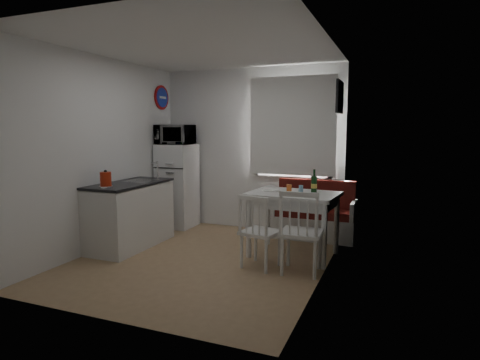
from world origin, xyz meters
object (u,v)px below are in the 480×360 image
object	(u,v)px
kitchen_counter	(131,214)
bench	(314,219)
chair_right	(299,223)
fridge	(177,186)
wine_bottle	(314,181)
dining_table	(294,200)
kettle	(106,179)
microwave	(175,135)
chair_left	(258,224)

from	to	relation	value
kitchen_counter	bench	bearing A→B (deg)	30.49
bench	chair_right	size ratio (longest dim) A/B	2.35
fridge	wine_bottle	distance (m)	2.55
fridge	bench	bearing A→B (deg)	2.72
dining_table	kettle	world-z (taller)	kettle
microwave	dining_table	bearing A→B (deg)	-19.33
bench	microwave	xyz separation A→B (m)	(-2.28, -0.16, 1.25)
fridge	kitchen_counter	bearing A→B (deg)	-90.90
kitchen_counter	wine_bottle	bearing A→B (deg)	12.09
wine_bottle	chair_left	bearing A→B (deg)	-122.62
kitchen_counter	kettle	xyz separation A→B (m)	(0.05, -0.54, 0.55)
fridge	kettle	bearing A→B (deg)	-89.03
kitchen_counter	chair_left	world-z (taller)	kitchen_counter
dining_table	wine_bottle	xyz separation A→B (m)	(0.24, 0.10, 0.24)
dining_table	chair_left	xyz separation A→B (m)	(-0.25, -0.66, -0.19)
bench	chair_left	distance (m)	1.64
chair_right	microwave	distance (m)	2.98
wine_bottle	kitchen_counter	bearing A→B (deg)	-167.91
chair_right	kettle	xyz separation A→B (m)	(-2.40, -0.29, 0.42)
chair_right	microwave	bearing A→B (deg)	146.27
bench	wine_bottle	bearing A→B (deg)	-79.58
microwave	wine_bottle	world-z (taller)	microwave
bench	dining_table	bearing A→B (deg)	-95.20
chair_right	wine_bottle	bearing A→B (deg)	86.90
bench	chair_left	bearing A→B (deg)	-101.89
chair_right	bench	bearing A→B (deg)	92.34
bench	kettle	distance (m)	3.02
kettle	wine_bottle	bearing A→B (deg)	23.84
chair_right	microwave	world-z (taller)	microwave
microwave	kettle	xyz separation A→B (m)	(0.03, -1.73, -0.53)
wine_bottle	dining_table	bearing A→B (deg)	-157.09
dining_table	wine_bottle	bearing A→B (deg)	27.55
chair_left	microwave	size ratio (longest dim) A/B	0.84
kitchen_counter	kettle	size ratio (longest dim) A/B	6.01
kitchen_counter	kettle	bearing A→B (deg)	-84.72
microwave	kitchen_counter	bearing A→B (deg)	-90.94
wine_bottle	fridge	bearing A→B (deg)	163.51
fridge	microwave	xyz separation A→B (m)	(0.00, -0.05, 0.85)
microwave	chair_left	bearing A→B (deg)	-36.35
dining_table	chair_right	size ratio (longest dim) A/B	2.25
microwave	kettle	size ratio (longest dim) A/B	2.63
bench	chair_left	size ratio (longest dim) A/B	2.49
chair_right	kettle	world-z (taller)	kettle
kitchen_counter	wine_bottle	xyz separation A→B (m)	(2.45, 0.52, 0.52)
kettle	microwave	bearing A→B (deg)	90.99
chair_left	wine_bottle	xyz separation A→B (m)	(0.49, 0.76, 0.43)
bench	kitchen_counter	bearing A→B (deg)	-149.51
kitchen_counter	kettle	world-z (taller)	kitchen_counter
chair_right	wine_bottle	world-z (taller)	wine_bottle
microwave	kettle	world-z (taller)	microwave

